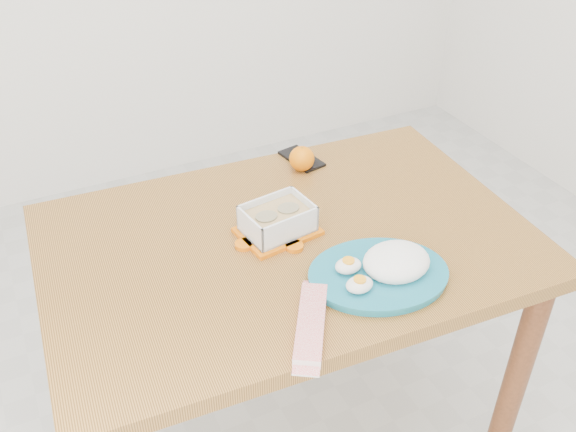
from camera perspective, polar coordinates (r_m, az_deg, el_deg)
name	(u,v)px	position (r m, az deg, el deg)	size (l,w,h in m)	color
dining_table	(288,273)	(1.55, 0.00, -5.10)	(1.15, 0.80, 0.75)	#AB7130
food_container	(278,220)	(1.47, -0.93, -0.38)	(0.19, 0.15, 0.07)	orange
orange_fruit	(302,159)	(1.71, 1.23, 5.12)	(0.07, 0.07, 0.07)	orange
rice_plate	(384,268)	(1.37, 8.56, -4.59)	(0.36, 0.36, 0.08)	#186F86
candy_bar	(311,323)	(1.26, 2.05, -9.50)	(0.21, 0.05, 0.02)	red
smartphone	(302,159)	(1.77, 1.21, 5.12)	(0.07, 0.13, 0.01)	black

